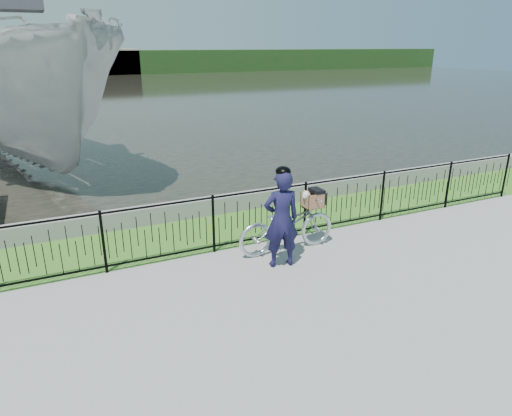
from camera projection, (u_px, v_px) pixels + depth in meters
name	position (u px, v px, depth m)	size (l,w,h in m)	color
ground	(301.00, 277.00, 7.82)	(120.00, 120.00, 0.00)	gray
grass_strip	(242.00, 226.00, 10.04)	(60.00, 2.00, 0.01)	#3C7123
water	(89.00, 95.00, 35.96)	(120.00, 120.00, 0.00)	#27261D
quay_wall	(225.00, 204.00, 10.82)	(60.00, 0.30, 0.40)	gray
fence	(261.00, 216.00, 8.99)	(14.00, 0.06, 1.15)	black
far_treeline	(65.00, 63.00, 58.48)	(120.00, 6.00, 3.00)	#214019
far_building_right	(115.00, 62.00, 59.55)	(6.00, 3.00, 3.20)	#A19782
bicycle_rig	(287.00, 224.00, 8.68)	(2.00, 0.70, 1.18)	silver
cyclist	(281.00, 218.00, 7.96)	(0.70, 0.52, 1.83)	#161336
boat_near	(17.00, 94.00, 13.94)	(7.57, 12.37, 6.28)	#AAAAAA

